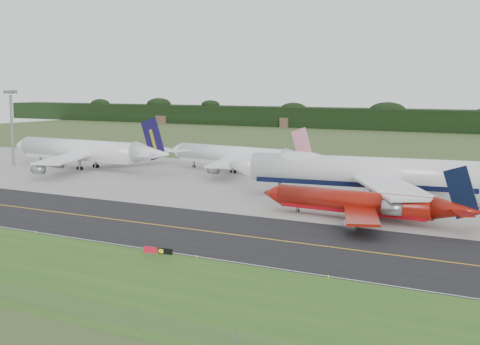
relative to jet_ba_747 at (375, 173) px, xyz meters
name	(u,v)px	position (x,y,z in m)	size (l,w,h in m)	color
ground	(226,228)	(-13.91, -41.54, -6.20)	(600.00, 600.00, 0.00)	#455427
grass_verge	(92,276)	(-13.91, -76.54, -6.19)	(400.00, 30.00, 0.01)	#2D5819
taxiway	(214,232)	(-13.91, -45.54, -6.19)	(400.00, 32.00, 0.02)	black
apron	(332,190)	(-13.91, 9.46, -6.19)	(400.00, 78.00, 0.01)	gray
taxiway_centreline	(214,232)	(-13.91, -45.54, -6.17)	(400.00, 0.40, 0.00)	orange
taxiway_edge_line	(161,251)	(-13.91, -61.04, -6.17)	(400.00, 0.25, 0.00)	silver
perimeter_fence	(17,294)	(-13.91, -89.54, -5.10)	(320.00, 0.10, 320.00)	slate
jet_ba_747	(375,173)	(0.00, 0.00, 0.00)	(72.42, 59.51, 18.21)	silver
jet_red_737	(365,204)	(5.53, -22.61, -2.95)	(43.53, 35.49, 11.76)	maroon
jet_navy_gold	(87,151)	(-94.74, 10.80, -0.77)	(64.00, 55.79, 16.53)	white
jet_star_tail	(239,156)	(-50.51, 27.02, -1.50)	(53.46, 44.41, 14.10)	white
floodlight_mast	(11,114)	(-121.30, 5.50, 10.27)	(2.96, 2.96, 23.90)	slate
taxiway_sign	(158,251)	(-11.77, -64.72, -5.06)	(4.80, 0.93, 1.61)	slate
edge_marker_left	(36,233)	(-39.93, -62.04, -5.95)	(0.16, 0.16, 0.50)	yellow
edge_marker_center	(197,257)	(-6.59, -62.04, -5.95)	(0.16, 0.16, 0.50)	yellow
edge_marker_right	(328,277)	(14.35, -62.04, -5.95)	(0.16, 0.16, 0.50)	yellow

